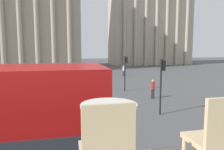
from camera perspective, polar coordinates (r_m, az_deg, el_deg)
cafe_dining_table at (r=2.36m, az=-0.81°, el=-12.14°), size 0.60×0.60×0.73m
cafe_chair_0 at (r=1.82m, az=-1.55°, el=-18.75°), size 0.40×0.40×0.91m
cafe_chair_1 at (r=2.21m, az=25.65°, el=-14.67°), size 0.40×0.40×0.91m
plaza_building_left at (r=52.29m, az=-21.76°, el=15.83°), size 23.24×14.80×26.30m
plaza_building_right at (r=66.75m, az=9.72°, el=13.17°), size 23.31×11.37×24.04m
traffic_light_near at (r=15.31m, az=12.90°, el=-0.91°), size 0.42×0.24×3.86m
traffic_light_mid at (r=23.42m, az=3.56°, el=1.80°), size 0.42×0.24×3.80m
car_black at (r=24.46m, az=-19.36°, el=-2.58°), size 4.20×1.93×1.35m
pedestrian_white at (r=36.67m, az=3.05°, el=1.39°), size 0.32×0.32×1.82m
pedestrian_red at (r=20.32m, az=10.61°, el=-3.27°), size 0.32×0.32×1.75m
pedestrian_yellow at (r=23.41m, az=-25.58°, el=-2.59°), size 0.32×0.32×1.70m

